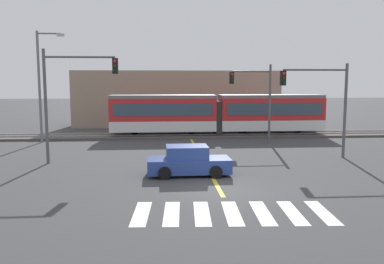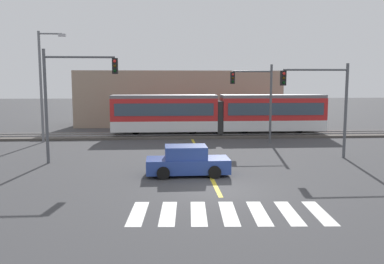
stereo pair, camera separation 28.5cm
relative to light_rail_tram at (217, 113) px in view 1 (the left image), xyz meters
name	(u,v)px [view 1 (the left image)]	position (x,y,z in m)	size (l,w,h in m)	color
ground_plane	(220,191)	(-2.45, -17.98, -2.05)	(200.00, 200.00, 0.00)	#3D3D3F
track_bed	(189,135)	(-2.45, 0.01, -1.96)	(120.00, 4.00, 0.18)	#4C4742
rail_near	(190,135)	(-2.45, -0.71, -1.82)	(120.00, 0.08, 0.10)	#939399
rail_far	(189,133)	(-2.45, 0.73, -1.82)	(120.00, 0.08, 0.10)	#939399
light_rail_tram	(217,113)	(0.00, 0.00, 0.00)	(18.50, 2.64, 3.43)	silver
crosswalk_stripe_0	(141,213)	(-5.75, -20.82, -2.04)	(0.56, 2.80, 0.01)	silver
crosswalk_stripe_1	(172,213)	(-4.65, -20.88, -2.04)	(0.56, 2.80, 0.01)	silver
crosswalk_stripe_2	(202,213)	(-3.55, -20.95, -2.04)	(0.56, 2.80, 0.01)	silver
crosswalk_stripe_3	(232,213)	(-2.45, -21.01, -2.04)	(0.56, 2.80, 0.01)	silver
crosswalk_stripe_4	(262,213)	(-1.35, -21.08, -2.04)	(0.56, 2.80, 0.01)	silver
crosswalk_stripe_5	(292,212)	(-0.26, -21.14, -2.04)	(0.56, 2.80, 0.01)	silver
crosswalk_stripe_6	(322,212)	(0.84, -21.21, -2.04)	(0.56, 2.80, 0.01)	silver
lane_centre_line	(202,159)	(-2.45, -10.50, -2.05)	(0.20, 17.02, 0.01)	gold
sedan_crossing	(189,162)	(-3.60, -14.86, -1.35)	(4.22, 1.97, 1.52)	#284293
traffic_light_mid_left	(69,88)	(-10.19, -11.23, 2.31)	(4.25, 0.38, 6.60)	#515459
traffic_light_far_right	(256,92)	(2.39, -4.30, 1.88)	(3.25, 0.38, 6.06)	#515459
traffic_light_mid_right	(323,95)	(4.99, -10.78, 1.88)	(4.25, 0.38, 5.86)	#515459
street_lamp_west	(42,80)	(-14.11, -2.68, 2.82)	(2.14, 0.28, 8.60)	slate
building_backdrop_far	(177,98)	(-3.15, 9.75, 0.89)	(21.78, 6.00, 5.88)	gray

